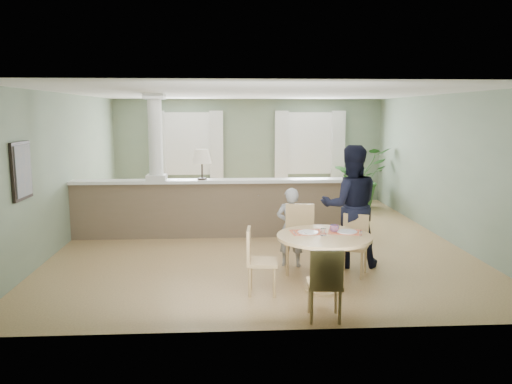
{
  "coord_description": "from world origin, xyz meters",
  "views": [
    {
      "loc": [
        -0.58,
        -9.14,
        2.37
      ],
      "look_at": [
        -0.11,
        -1.0,
        1.06
      ],
      "focal_mm": 35.0,
      "sensor_mm": 36.0,
      "label": 1
    }
  ],
  "objects": [
    {
      "name": "houseplant",
      "position": [
        2.7,
        2.95,
        0.76
      ],
      "size": [
        1.75,
        1.67,
        1.51
      ],
      "primitive_type": "imported",
      "rotation": [
        0.0,
        0.0,
        0.48
      ],
      "color": "#2E5F26",
      "rests_on": "ground"
    },
    {
      "name": "pony_wall",
      "position": [
        -0.99,
        0.2,
        0.71
      ],
      "size": [
        5.32,
        0.38,
        2.7
      ],
      "color": "#735D4A",
      "rests_on": "ground"
    },
    {
      "name": "ground",
      "position": [
        0.0,
        0.0,
        0.0
      ],
      "size": [
        8.0,
        8.0,
        0.0
      ],
      "primitive_type": "plane",
      "color": "tan",
      "rests_on": "ground"
    },
    {
      "name": "chair_near",
      "position": [
        0.52,
        -3.79,
        0.48
      ],
      "size": [
        0.42,
        0.42,
        0.87
      ],
      "rotation": [
        0.0,
        0.0,
        3.06
      ],
      "color": "tan",
      "rests_on": "ground"
    },
    {
      "name": "dining_table",
      "position": [
        0.7,
        -2.79,
        0.61
      ],
      "size": [
        1.26,
        1.26,
        0.86
      ],
      "rotation": [
        0.0,
        0.0,
        0.09
      ],
      "color": "tan",
      "rests_on": "ground"
    },
    {
      "name": "child_person",
      "position": [
        0.39,
        -1.7,
        0.62
      ],
      "size": [
        0.5,
        0.38,
        1.23
      ],
      "primitive_type": "imported",
      "rotation": [
        0.0,
        0.0,
        2.92
      ],
      "color": "#939498",
      "rests_on": "ground"
    },
    {
      "name": "room_shell",
      "position": [
        -0.03,
        0.63,
        1.81
      ],
      "size": [
        7.02,
        8.02,
        2.71
      ],
      "color": "gray",
      "rests_on": "ground"
    },
    {
      "name": "sofa",
      "position": [
        0.72,
        1.9,
        0.41
      ],
      "size": [
        2.93,
        1.41,
        0.82
      ],
      "primitive_type": "imported",
      "rotation": [
        0.0,
        0.0,
        0.11
      ],
      "color": "#836547",
      "rests_on": "ground"
    },
    {
      "name": "chair_far_boy",
      "position": [
        0.49,
        -1.94,
        0.55
      ],
      "size": [
        0.5,
        0.5,
        1.0
      ],
      "rotation": [
        0.0,
        0.0,
        -0.12
      ],
      "color": "tan",
      "rests_on": "ground"
    },
    {
      "name": "man_person",
      "position": [
        1.31,
        -1.71,
        0.94
      ],
      "size": [
        0.94,
        0.75,
        1.88
      ],
      "primitive_type": "imported",
      "rotation": [
        0.0,
        0.0,
        3.1
      ],
      "color": "black",
      "rests_on": "ground"
    },
    {
      "name": "chair_far_man",
      "position": [
        1.27,
        -2.12,
        0.48
      ],
      "size": [
        0.53,
        0.53,
        0.88
      ],
      "rotation": [
        0.0,
        0.0,
        -0.44
      ],
      "color": "tan",
      "rests_on": "ground"
    },
    {
      "name": "chair_side",
      "position": [
        -0.2,
        -2.85,
        0.48
      ],
      "size": [
        0.43,
        0.43,
        0.87
      ],
      "rotation": [
        0.0,
        0.0,
        1.48
      ],
      "color": "tan",
      "rests_on": "ground"
    }
  ]
}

